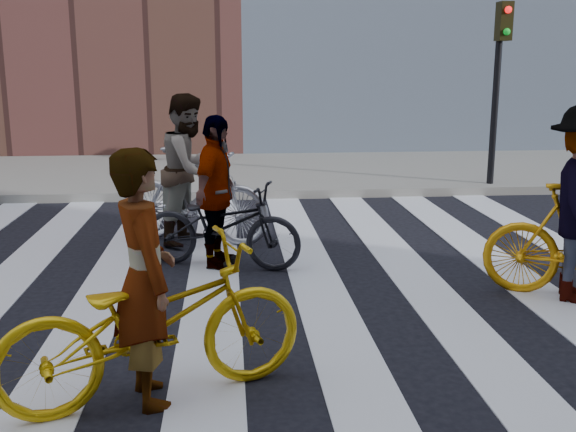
{
  "coord_description": "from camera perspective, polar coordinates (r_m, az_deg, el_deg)",
  "views": [
    {
      "loc": [
        -0.36,
        -6.38,
        2.28
      ],
      "look_at": [
        0.23,
        0.3,
        0.77
      ],
      "focal_mm": 42.0,
      "sensor_mm": 36.0,
      "label": 1
    }
  ],
  "objects": [
    {
      "name": "ground",
      "position": [
        6.78,
        -1.75,
        -6.93
      ],
      "size": [
        100.0,
        100.0,
        0.0
      ],
      "primitive_type": "plane",
      "color": "black",
      "rests_on": "ground"
    },
    {
      "name": "sidewalk_far",
      "position": [
        14.06,
        -3.55,
        3.67
      ],
      "size": [
        100.0,
        5.0,
        0.15
      ],
      "primitive_type": "cube",
      "color": "slate",
      "rests_on": "ground"
    },
    {
      "name": "zebra_crosswalk",
      "position": [
        6.78,
        -1.75,
        -6.89
      ],
      "size": [
        8.25,
        10.0,
        0.01
      ],
      "color": "silver",
      "rests_on": "ground"
    },
    {
      "name": "traffic_signal",
      "position": [
        12.63,
        17.47,
        12.15
      ],
      "size": [
        0.22,
        0.42,
        3.33
      ],
      "color": "black",
      "rests_on": "ground"
    },
    {
      "name": "bike_yellow_left",
      "position": [
        4.73,
        -11.28,
        -8.88
      ],
      "size": [
        2.26,
        1.41,
        1.12
      ],
      "primitive_type": "imported",
      "rotation": [
        0.0,
        0.0,
        1.91
      ],
      "color": "gold",
      "rests_on": "ground"
    },
    {
      "name": "bike_silver_mid",
      "position": [
        8.8,
        -7.95,
        1.73
      ],
      "size": [
        2.13,
        1.37,
        1.24
      ],
      "primitive_type": "imported",
      "rotation": [
        0.0,
        0.0,
        1.16
      ],
      "color": "#B3B3BE",
      "rests_on": "ground"
    },
    {
      "name": "bike_dark_rear",
      "position": [
        7.69,
        -5.68,
        -0.79
      ],
      "size": [
        1.98,
        1.21,
        0.98
      ],
      "primitive_type": "imported",
      "rotation": [
        0.0,
        0.0,
        1.25
      ],
      "color": "black",
      "rests_on": "ground"
    },
    {
      "name": "rider_left",
      "position": [
        4.63,
        -12.07,
        -5.18
      ],
      "size": [
        0.61,
        0.75,
        1.76
      ],
      "primitive_type": "imported",
      "rotation": [
        0.0,
        0.0,
        1.91
      ],
      "color": "slate",
      "rests_on": "ground"
    },
    {
      "name": "rider_mid",
      "position": [
        8.74,
        -8.35,
        3.92
      ],
      "size": [
        1.04,
        1.15,
        1.93
      ],
      "primitive_type": "imported",
      "rotation": [
        0.0,
        0.0,
        1.16
      ],
      "color": "slate",
      "rests_on": "ground"
    },
    {
      "name": "rider_rear",
      "position": [
        7.61,
        -6.12,
        1.98
      ],
      "size": [
        0.72,
        1.1,
        1.74
      ],
      "primitive_type": "imported",
      "rotation": [
        0.0,
        0.0,
        1.25
      ],
      "color": "slate",
      "rests_on": "ground"
    }
  ]
}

